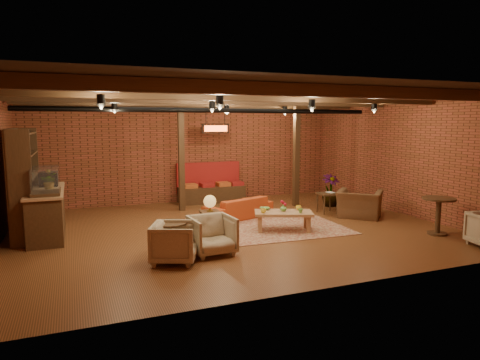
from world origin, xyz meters
name	(u,v)px	position (x,y,z in m)	size (l,w,h in m)	color
floor	(233,229)	(0.00, 0.00, 0.00)	(10.00, 10.00, 0.00)	#432810
ceiling	(233,93)	(0.00, 0.00, 3.20)	(10.00, 8.00, 0.02)	black
wall_back	(189,152)	(0.00, 4.00, 1.60)	(10.00, 0.02, 3.20)	brown
wall_front	(328,186)	(0.00, -4.00, 1.60)	(10.00, 0.02, 3.20)	brown
wall_right	(401,156)	(5.00, 0.00, 1.60)	(0.02, 8.00, 3.20)	brown
ceiling_beams	(233,98)	(0.00, 0.00, 3.08)	(9.80, 6.40, 0.22)	#322110
ceiling_pipe	(212,110)	(0.00, 1.60, 2.85)	(0.12, 0.12, 9.60)	black
post_left	(181,155)	(-0.60, 2.60, 1.60)	(0.16, 0.16, 3.20)	#322110
post_right	(296,154)	(2.80, 2.00, 1.60)	(0.16, 0.16, 3.20)	#322110
service_counter	(46,200)	(-4.10, 1.00, 0.80)	(0.80, 2.50, 1.60)	#322110
plant_counter	(50,180)	(-4.00, 1.20, 1.22)	(0.35, 0.39, 0.30)	#337F33
shelving_hutch	(25,183)	(-4.50, 1.10, 1.20)	(0.52, 2.00, 2.40)	#322110
banquette	(211,187)	(0.60, 3.55, 0.50)	(2.10, 0.70, 1.00)	maroon
service_sign	(215,129)	(0.60, 3.10, 2.35)	(0.86, 0.06, 0.30)	#FE5119
ceiling_spotlights	(233,108)	(0.00, 0.00, 2.86)	(6.40, 4.40, 0.28)	black
rug	(263,227)	(0.76, -0.08, 0.01)	(3.71, 2.84, 0.01)	maroon
sofa	(238,208)	(0.55, 1.05, 0.28)	(1.91, 0.75, 0.56)	#A83A17
coffee_table	(283,214)	(1.03, -0.59, 0.41)	(1.49, 1.12, 0.71)	#A16C4B
side_table_lamp	(210,204)	(-0.66, -0.25, 0.69)	(0.47, 0.47, 0.90)	#322110
round_table_left	(170,233)	(-1.85, -1.53, 0.45)	(0.63, 0.63, 0.66)	#322110
armchair_a	(175,240)	(-1.85, -1.90, 0.40)	(0.78, 0.73, 0.81)	beige
armchair_b	(212,233)	(-1.07, -1.68, 0.41)	(0.80, 0.75, 0.82)	beige
armchair_right	(360,199)	(3.61, -0.05, 0.49)	(1.11, 0.72, 0.97)	brown
side_table_book	(327,194)	(3.12, 0.75, 0.52)	(0.54, 0.54, 0.59)	#322110
round_table_right	(439,210)	(4.15, -2.18, 0.56)	(0.72, 0.72, 0.85)	#322110
plant_tall	(331,159)	(3.75, 1.56, 1.46)	(1.63, 1.63, 2.91)	#4C7F4C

